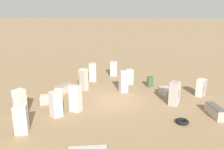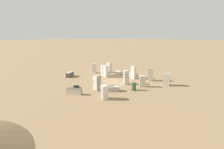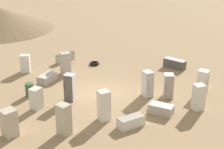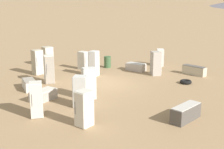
# 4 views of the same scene
# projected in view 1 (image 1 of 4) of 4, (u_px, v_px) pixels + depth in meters

# --- Properties ---
(ground_plane) EXTENTS (1000.00, 1000.00, 0.00)m
(ground_plane) POSITION_uv_depth(u_px,v_px,m) (113.00, 101.00, 17.10)
(ground_plane) COLOR #937551
(discarded_fridge_0) EXTENTS (0.61, 0.71, 1.77)m
(discarded_fridge_0) POSITION_uv_depth(u_px,v_px,m) (20.00, 102.00, 14.65)
(discarded_fridge_0) COLOR beige
(discarded_fridge_0) RESTS_ON ground_plane
(discarded_fridge_1) EXTENTS (0.92, 0.90, 1.90)m
(discarded_fridge_1) POSITION_uv_depth(u_px,v_px,m) (93.00, 72.00, 22.05)
(discarded_fridge_1) COLOR #B2A88E
(discarded_fridge_1) RESTS_ON ground_plane
(discarded_fridge_2) EXTENTS (0.78, 0.87, 1.45)m
(discarded_fridge_2) POSITION_uv_depth(u_px,v_px,m) (201.00, 88.00, 18.07)
(discarded_fridge_2) COLOR silver
(discarded_fridge_2) RESTS_ON ground_plane
(discarded_fridge_3) EXTENTS (0.88, 0.89, 1.89)m
(discarded_fridge_3) POSITION_uv_depth(u_px,v_px,m) (123.00, 81.00, 19.02)
(discarded_fridge_3) COLOR silver
(discarded_fridge_3) RESTS_ON ground_plane
(discarded_fridge_4) EXTENTS (1.00, 1.74, 0.63)m
(discarded_fridge_4) POSITION_uv_depth(u_px,v_px,m) (63.00, 88.00, 19.16)
(discarded_fridge_4) COLOR beige
(discarded_fridge_4) RESTS_ON ground_plane
(discarded_fridge_5) EXTENTS (1.40, 1.84, 0.70)m
(discarded_fridge_5) POSITION_uv_depth(u_px,v_px,m) (215.00, 111.00, 14.52)
(discarded_fridge_5) COLOR #B2A88E
(discarded_fridge_5) RESTS_ON ground_plane
(discarded_fridge_6) EXTENTS (0.94, 0.95, 1.46)m
(discarded_fridge_6) POSITION_uv_depth(u_px,v_px,m) (129.00, 77.00, 21.27)
(discarded_fridge_6) COLOR beige
(discarded_fridge_6) RESTS_ON ground_plane
(discarded_fridge_7) EXTENTS (1.61, 1.66, 0.60)m
(discarded_fridge_7) POSITION_uv_depth(u_px,v_px,m) (166.00, 92.00, 18.32)
(discarded_fridge_7) COLOR #A89E93
(discarded_fridge_7) RESTS_ON ground_plane
(discarded_fridge_8) EXTENTS (0.91, 0.85, 1.71)m
(discarded_fridge_8) POSITION_uv_depth(u_px,v_px,m) (56.00, 104.00, 14.41)
(discarded_fridge_8) COLOR silver
(discarded_fridge_8) RESTS_ON ground_plane
(discarded_fridge_9) EXTENTS (1.66, 1.61, 0.62)m
(discarded_fridge_9) POSITION_uv_depth(u_px,v_px,m) (51.00, 99.00, 16.73)
(discarded_fridge_9) COLOR #A89E93
(discarded_fridge_9) RESTS_ON ground_plane
(discarded_fridge_10) EXTENTS (0.70, 0.78, 1.79)m
(discarded_fridge_10) POSITION_uv_depth(u_px,v_px,m) (175.00, 93.00, 16.25)
(discarded_fridge_10) COLOR #A89E93
(discarded_fridge_10) RESTS_ON ground_plane
(discarded_fridge_11) EXTENTS (0.93, 0.91, 1.69)m
(discarded_fridge_11) POSITION_uv_depth(u_px,v_px,m) (21.00, 120.00, 12.27)
(discarded_fridge_11) COLOR beige
(discarded_fridge_11) RESTS_ON ground_plane
(discarded_fridge_12) EXTENTS (0.81, 0.64, 1.83)m
(discarded_fridge_12) POSITION_uv_depth(u_px,v_px,m) (76.00, 99.00, 15.17)
(discarded_fridge_12) COLOR silver
(discarded_fridge_12) RESTS_ON ground_plane
(discarded_fridge_13) EXTENTS (0.70, 0.74, 1.94)m
(discarded_fridge_13) POSITION_uv_depth(u_px,v_px,m) (84.00, 80.00, 19.45)
(discarded_fridge_13) COLOR beige
(discarded_fridge_13) RESTS_ON ground_plane
(discarded_fridge_14) EXTENTS (0.99, 1.01, 1.65)m
(discarded_fridge_14) POSITION_uv_depth(u_px,v_px,m) (114.00, 68.00, 24.20)
(discarded_fridge_14) COLOR #B2A88E
(discarded_fridge_14) RESTS_ON ground_plane
(scrap_tire) EXTENTS (0.81, 0.81, 0.24)m
(scrap_tire) POSITION_uv_depth(u_px,v_px,m) (182.00, 122.00, 13.59)
(scrap_tire) COLOR black
(scrap_tire) RESTS_ON ground_plane
(rusty_barrel) EXTENTS (0.57, 0.57, 0.95)m
(rusty_barrel) POSITION_uv_depth(u_px,v_px,m) (150.00, 82.00, 20.53)
(rusty_barrel) COLOR #385633
(rusty_barrel) RESTS_ON ground_plane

